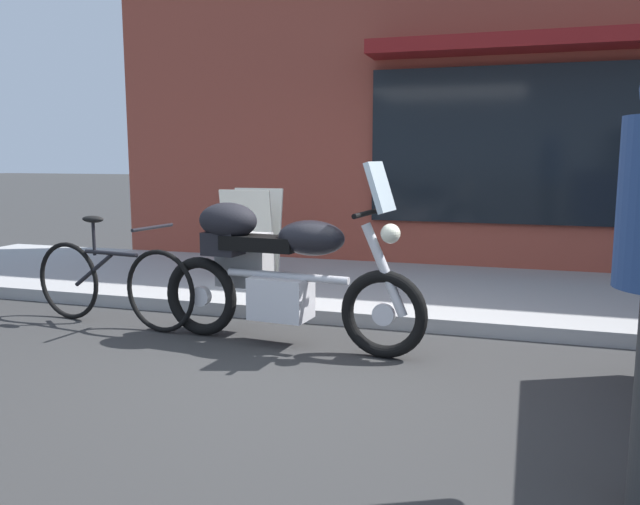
% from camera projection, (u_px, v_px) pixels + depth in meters
% --- Properties ---
extents(ground_plane, '(80.00, 80.00, 0.00)m').
position_uv_depth(ground_plane, '(324.00, 371.00, 4.31)').
color(ground_plane, '#2D2D2D').
extents(touring_motorcycle, '(2.16, 0.79, 1.40)m').
position_uv_depth(touring_motorcycle, '(273.00, 266.00, 4.88)').
color(touring_motorcycle, black).
rests_on(touring_motorcycle, ground_plane).
extents(parked_bicycle, '(1.69, 0.48, 0.93)m').
position_uv_depth(parked_bicycle, '(112.00, 282.00, 5.43)').
color(parked_bicycle, black).
rests_on(parked_bicycle, ground_plane).
extents(sandwich_board_sign, '(0.55, 0.42, 0.97)m').
position_uv_depth(sandwich_board_sign, '(252.00, 235.00, 6.72)').
color(sandwich_board_sign, silver).
rests_on(sandwich_board_sign, sidewalk_curb).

